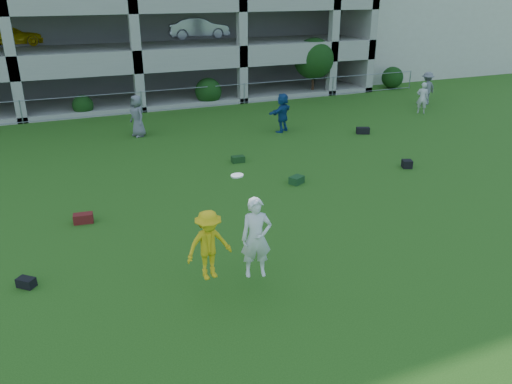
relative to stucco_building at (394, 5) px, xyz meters
name	(u,v)px	position (x,y,z in m)	size (l,w,h in m)	color
ground	(307,297)	(-23.00, -28.00, -5.00)	(100.00, 100.00, 0.00)	#235114
stucco_building	(394,5)	(0.00, 0.00, 0.00)	(16.00, 14.00, 10.00)	beige
bystander_c	(137,116)	(-24.02, -13.52, -4.05)	(0.93, 0.60, 1.90)	slate
bystander_d	(282,113)	(-17.58, -15.37, -4.09)	(1.70, 0.54, 1.83)	navy
bystander_e	(422,98)	(-8.99, -14.94, -4.16)	(0.61, 0.40, 1.67)	silver
bystander_f	(427,88)	(-7.31, -13.30, -4.06)	(1.21, 0.69, 1.87)	slate
bag_red_a	(83,218)	(-27.24, -22.08, -4.86)	(0.55, 0.30, 0.28)	#581D0F
bag_black_b	(26,282)	(-28.76, -25.10, -4.89)	(0.40, 0.25, 0.22)	black
bag_green_c	(297,180)	(-20.04, -21.70, -4.87)	(0.50, 0.35, 0.26)	#163C1F
crate_d	(407,164)	(-15.41, -21.86, -4.85)	(0.35, 0.35, 0.30)	black
bag_black_e	(363,131)	(-14.25, -17.20, -4.85)	(0.60, 0.30, 0.30)	black
bag_green_g	(238,159)	(-21.12, -18.76, -4.88)	(0.50, 0.30, 0.25)	#163D16
frisbee_contest	(226,242)	(-24.54, -27.05, -3.76)	(1.99, 0.81, 2.42)	yellow
fence	(141,102)	(-23.00, -9.00, -4.39)	(36.06, 0.06, 1.20)	gray
shrub_row	(217,78)	(-18.41, -8.30, -3.49)	(34.38, 2.52, 3.50)	#163D11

